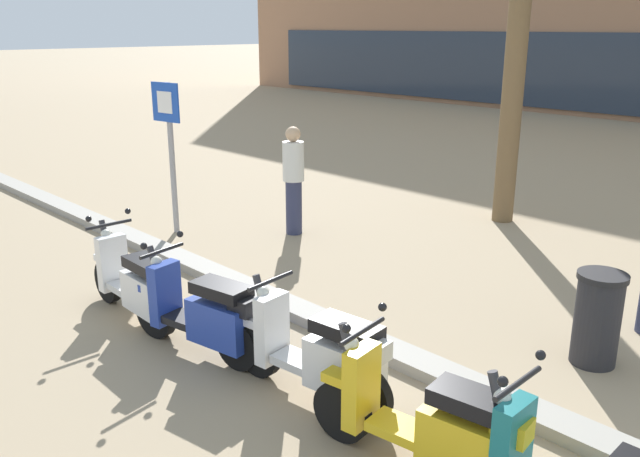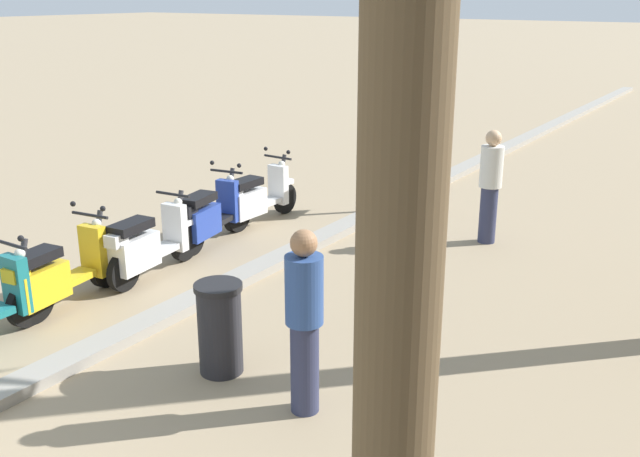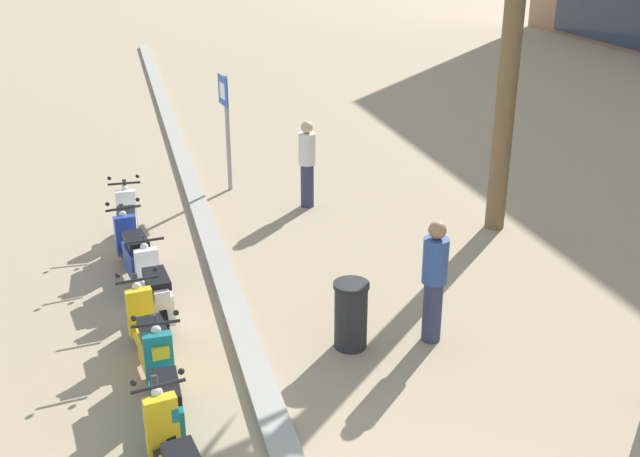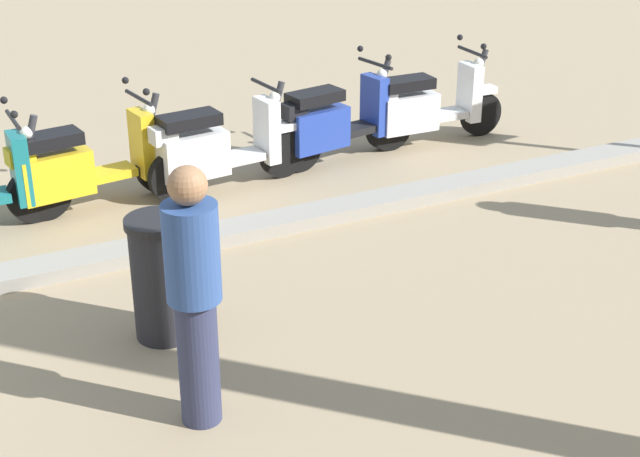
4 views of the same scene
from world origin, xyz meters
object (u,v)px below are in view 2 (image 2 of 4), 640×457
(scooter_white_far_back, at_px, (147,245))
(scooter_blue_second_in_line, at_px, (209,216))
(scooter_yellow_gap_after_mid, at_px, (58,274))
(scooter_white_lead_nearest, at_px, (257,198))
(crossing_sign, at_px, (448,123))
(litter_bin, at_px, (220,327))
(pedestrian_window_shopping, at_px, (304,318))
(pedestrian_strolling_near_curb, at_px, (490,184))

(scooter_white_far_back, bearing_deg, scooter_blue_second_in_line, -171.18)
(scooter_blue_second_in_line, distance_m, scooter_yellow_gap_after_mid, 2.77)
(scooter_white_lead_nearest, bearing_deg, crossing_sign, 140.70)
(scooter_white_far_back, xyz_separation_m, litter_bin, (1.36, 2.46, 0.02))
(scooter_white_lead_nearest, distance_m, crossing_sign, 3.56)
(pedestrian_window_shopping, relative_size, litter_bin, 1.84)
(crossing_sign, distance_m, pedestrian_strolling_near_curb, 2.02)
(scooter_blue_second_in_line, distance_m, pedestrian_window_shopping, 4.83)
(scooter_blue_second_in_line, bearing_deg, pedestrian_strolling_near_curb, 125.49)
(crossing_sign, height_order, pedestrian_window_shopping, crossing_sign)
(scooter_blue_second_in_line, distance_m, litter_bin, 3.90)
(scooter_white_far_back, distance_m, scooter_yellow_gap_after_mid, 1.31)
(scooter_yellow_gap_after_mid, bearing_deg, scooter_white_far_back, 173.71)
(scooter_white_lead_nearest, bearing_deg, scooter_blue_second_in_line, 2.61)
(scooter_yellow_gap_after_mid, height_order, crossing_sign, crossing_sign)
(scooter_blue_second_in_line, relative_size, pedestrian_window_shopping, 0.98)
(scooter_white_lead_nearest, distance_m, scooter_blue_second_in_line, 1.22)
(scooter_yellow_gap_after_mid, distance_m, pedestrian_strolling_near_curb, 6.22)
(scooter_white_lead_nearest, distance_m, scooter_yellow_gap_after_mid, 3.99)
(scooter_yellow_gap_after_mid, xyz_separation_m, pedestrian_strolling_near_curb, (-5.22, 3.35, 0.47))
(scooter_white_lead_nearest, xyz_separation_m, pedestrian_strolling_near_curb, (-1.23, 3.49, 0.47))
(pedestrian_strolling_near_curb, bearing_deg, litter_bin, -8.06)
(scooter_white_far_back, height_order, pedestrian_strolling_near_curb, pedestrian_strolling_near_curb)
(scooter_yellow_gap_after_mid, distance_m, pedestrian_window_shopping, 3.76)
(scooter_white_lead_nearest, xyz_separation_m, crossing_sign, (-2.63, 2.15, 1.06))
(scooter_blue_second_in_line, height_order, scooter_white_far_back, scooter_blue_second_in_line)
(scooter_white_lead_nearest, xyz_separation_m, litter_bin, (4.04, 2.75, 0.04))
(scooter_white_lead_nearest, relative_size, crossing_sign, 0.73)
(scooter_white_lead_nearest, bearing_deg, scooter_yellow_gap_after_mid, 1.99)
(scooter_blue_second_in_line, xyz_separation_m, pedestrian_window_shopping, (2.95, 3.80, 0.47))
(scooter_white_far_back, xyz_separation_m, pedestrian_window_shopping, (1.49, 3.58, 0.46))
(scooter_white_lead_nearest, xyz_separation_m, scooter_yellow_gap_after_mid, (3.98, 0.14, 0.01))
(scooter_white_lead_nearest, bearing_deg, scooter_white_far_back, 6.01)
(pedestrian_window_shopping, bearing_deg, scooter_blue_second_in_line, -127.76)
(pedestrian_strolling_near_curb, bearing_deg, scooter_white_lead_nearest, -70.59)
(scooter_white_lead_nearest, height_order, scooter_blue_second_in_line, same)
(scooter_white_lead_nearest, distance_m, pedestrian_window_shopping, 5.70)
(scooter_white_lead_nearest, height_order, scooter_yellow_gap_after_mid, same)
(pedestrian_strolling_near_curb, distance_m, pedestrian_window_shopping, 5.41)
(scooter_white_far_back, bearing_deg, pedestrian_window_shopping, 67.45)
(scooter_blue_second_in_line, xyz_separation_m, crossing_sign, (-3.85, 2.10, 1.05))
(litter_bin, bearing_deg, scooter_yellow_gap_after_mid, -91.31)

